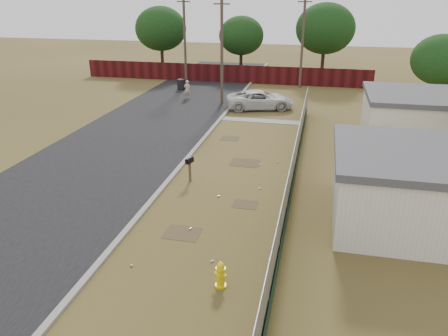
% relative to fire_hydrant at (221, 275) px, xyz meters
% --- Properties ---
extents(ground, '(120.00, 120.00, 0.00)m').
position_rel_fire_hydrant_xyz_m(ground, '(-1.44, 7.92, -0.44)').
color(ground, brown).
rests_on(ground, ground).
extents(street, '(15.10, 60.00, 0.12)m').
position_rel_fire_hydrant_xyz_m(street, '(-8.19, 15.97, -0.42)').
color(street, black).
rests_on(street, ground).
extents(chainlink_fence, '(0.10, 27.06, 2.02)m').
position_rel_fire_hydrant_xyz_m(chainlink_fence, '(1.68, 8.94, 0.36)').
color(chainlink_fence, gray).
rests_on(chainlink_fence, ground).
extents(privacy_fence, '(30.00, 0.12, 1.80)m').
position_rel_fire_hydrant_xyz_m(privacy_fence, '(-7.44, 32.92, 0.46)').
color(privacy_fence, '#460F12').
rests_on(privacy_fence, ground).
extents(utility_poles, '(12.60, 8.24, 9.00)m').
position_rel_fire_hydrant_xyz_m(utility_poles, '(-5.10, 28.58, 4.26)').
color(utility_poles, '#4B3C32').
rests_on(utility_poles, ground).
extents(houses, '(9.30, 17.24, 3.10)m').
position_rel_fire_hydrant_xyz_m(houses, '(8.26, 11.05, 1.12)').
color(houses, silver).
rests_on(houses, ground).
extents(horizon_trees, '(33.32, 31.94, 7.78)m').
position_rel_fire_hydrant_xyz_m(horizon_trees, '(-0.60, 31.47, 4.19)').
color(horizon_trees, '#332117').
rests_on(horizon_trees, ground).
extents(fire_hydrant, '(0.45, 0.46, 0.94)m').
position_rel_fire_hydrant_xyz_m(fire_hydrant, '(0.00, 0.00, 0.00)').
color(fire_hydrant, yellow).
rests_on(fire_hydrant, ground).
extents(mailbox, '(0.33, 0.56, 1.29)m').
position_rel_fire_hydrant_xyz_m(mailbox, '(-3.39, 7.83, 0.58)').
color(mailbox, brown).
rests_on(mailbox, ground).
extents(pickup_truck, '(5.83, 3.94, 1.48)m').
position_rel_fire_hydrant_xyz_m(pickup_truck, '(-2.05, 22.91, 0.30)').
color(pickup_truck, silver).
rests_on(pickup_truck, ground).
extents(pedestrian, '(0.62, 0.42, 1.62)m').
position_rel_fire_hydrant_xyz_m(pedestrian, '(-8.81, 25.04, 0.37)').
color(pedestrian, '#C8AD92').
rests_on(pedestrian, ground).
extents(trash_bin, '(0.72, 0.79, 1.00)m').
position_rel_fire_hydrant_xyz_m(trash_bin, '(-10.45, 28.40, 0.07)').
color(trash_bin, black).
rests_on(trash_bin, ground).
extents(scattered_litter, '(4.01, 11.10, 0.07)m').
position_rel_fire_hydrant_xyz_m(scattered_litter, '(-0.99, 5.87, -0.40)').
color(scattered_litter, silver).
rests_on(scattered_litter, ground).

